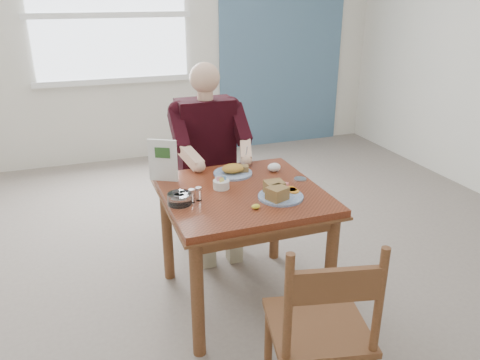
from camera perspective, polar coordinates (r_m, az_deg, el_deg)
name	(u,v)px	position (r m, az deg, el deg)	size (l,w,h in m)	color
floor	(242,297)	(3.10, 0.29, -14.10)	(6.00, 6.00, 0.00)	slate
wall_back	(149,34)	(5.44, -11.08, 17.09)	(5.50, 5.50, 0.00)	silver
accent_panel	(283,30)	(5.89, 5.25, 17.73)	(1.60, 0.02, 2.80)	slate
lemon_wedge	(256,207)	(2.49, 1.95, -3.26)	(0.05, 0.03, 0.03)	yellow
napkin	(274,167)	(3.01, 4.18, 1.56)	(0.09, 0.07, 0.05)	white
metal_dish	(300,179)	(2.90, 7.34, 0.11)	(0.08, 0.08, 0.01)	silver
window	(109,15)	(5.35, -15.65, 18.79)	(1.72, 0.04, 1.42)	white
table	(243,208)	(2.77, 0.32, -3.38)	(0.92, 0.92, 0.75)	maroon
chair_far	(206,184)	(3.53, -4.13, -0.51)	(0.42, 0.42, 0.95)	brown
chair_near	(321,331)	(2.13, 9.79, -17.66)	(0.50, 0.50, 0.95)	brown
diner	(209,146)	(3.34, -3.86, 4.22)	(0.53, 0.56, 1.39)	tan
near_plate	(278,193)	(2.62, 4.71, -1.54)	(0.31, 0.31, 0.09)	white
far_plate	(234,170)	(2.96, -0.78, 1.17)	(0.31, 0.31, 0.07)	white
caddy	(221,184)	(2.74, -2.30, -0.53)	(0.11, 0.11, 0.07)	white
shakers	(195,195)	(2.58, -5.50, -1.80)	(0.09, 0.06, 0.08)	white
creamer	(180,199)	(2.56, -7.37, -2.27)	(0.17, 0.17, 0.06)	white
menu	(163,160)	(2.86, -9.39, 2.40)	(0.16, 0.10, 0.26)	white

